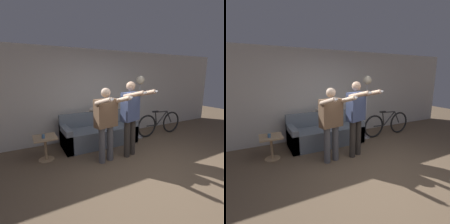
{
  "view_description": "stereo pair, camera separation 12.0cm",
  "coord_description": "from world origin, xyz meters",
  "views": [
    {
      "loc": [
        -2.09,
        -2.12,
        1.87
      ],
      "look_at": [
        -0.11,
        1.59,
        0.98
      ],
      "focal_mm": 28.0,
      "sensor_mm": 36.0,
      "label": 1
    },
    {
      "loc": [
        -1.98,
        -2.17,
        1.87
      ],
      "look_at": [
        -0.11,
        1.59,
        0.98
      ],
      "focal_mm": 28.0,
      "sensor_mm": 36.0,
      "label": 2
    }
  ],
  "objects": [
    {
      "name": "ground_plane",
      "position": [
        0.0,
        0.0,
        0.0
      ],
      "size": [
        16.0,
        16.0,
        0.0
      ],
      "primitive_type": "plane",
      "color": "brown"
    },
    {
      "name": "wall_back",
      "position": [
        0.0,
        2.72,
        1.3
      ],
      "size": [
        10.0,
        0.05,
        2.6
      ],
      "color": "beige",
      "rests_on": "ground_plane"
    },
    {
      "name": "couch",
      "position": [
        -0.23,
        2.12,
        0.29
      ],
      "size": [
        2.01,
        0.83,
        0.85
      ],
      "color": "slate",
      "rests_on": "ground_plane"
    },
    {
      "name": "person_left",
      "position": [
        -0.51,
        1.08,
        0.95
      ],
      "size": [
        0.63,
        0.73,
        1.62
      ],
      "rotation": [
        0.0,
        0.0,
        0.17
      ],
      "color": "#56565B",
      "rests_on": "ground_plane"
    },
    {
      "name": "person_right",
      "position": [
        0.1,
        1.08,
        1.01
      ],
      "size": [
        0.63,
        0.76,
        1.74
      ],
      "rotation": [
        0.0,
        0.0,
        0.3
      ],
      "color": "#38332D",
      "rests_on": "ground_plane"
    },
    {
      "name": "cat",
      "position": [
        -0.2,
        2.43,
        0.93
      ],
      "size": [
        0.51,
        0.13,
        0.18
      ],
      "color": "#B7AD9E",
      "rests_on": "couch"
    },
    {
      "name": "floor_lamp",
      "position": [
        1.03,
        1.99,
        1.52
      ],
      "size": [
        0.27,
        0.27,
        1.85
      ],
      "color": "#B2B2B7",
      "rests_on": "ground_plane"
    },
    {
      "name": "side_table",
      "position": [
        -1.68,
        1.78,
        0.39
      ],
      "size": [
        0.48,
        0.48,
        0.54
      ],
      "color": "#A38460",
      "rests_on": "ground_plane"
    },
    {
      "name": "cup",
      "position": [
        -1.72,
        1.71,
        0.59
      ],
      "size": [
        0.06,
        0.06,
        0.08
      ],
      "color": "#3D6693",
      "rests_on": "side_table"
    },
    {
      "name": "bicycle",
      "position": [
        1.77,
        1.9,
        0.37
      ],
      "size": [
        1.71,
        0.07,
        0.79
      ],
      "color": "black",
      "rests_on": "ground_plane"
    }
  ]
}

